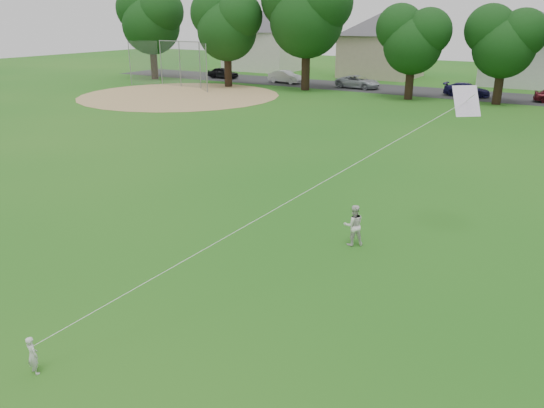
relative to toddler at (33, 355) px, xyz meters
The scene contains 10 objects.
ground 4.45m from the toddler, 58.97° to the left, with size 160.00×160.00×0.00m, color #165A14.
street 45.85m from the toddler, 87.15° to the left, with size 90.00×7.00×0.01m, color #2D2D30.
dirt_infield 39.67m from the toddler, 126.72° to the left, with size 18.00×18.00×0.02m, color #9E7F51.
toddler is the anchor object (origin of this frame).
older_boy 9.79m from the toddler, 72.45° to the left, with size 0.65×0.51×1.34m, color silver.
kite 6.81m from the toddler, 65.39° to the left, with size 3.25×6.41×13.51m.
baseball_backstop 45.75m from the toddler, 127.53° to the left, with size 10.10×2.17×4.42m.
tree_row 40.40m from the toddler, 89.02° to the left, with size 83.03×9.78×11.42m.
parked_cars 44.82m from the toddler, 92.00° to the left, with size 55.56×2.45×1.28m.
house_row 56.04m from the toddler, 86.97° to the left, with size 76.32×14.06×10.61m.
Camera 1 is at (6.58, -8.95, 6.91)m, focal length 35.00 mm.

